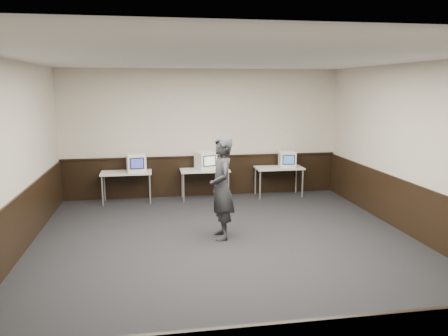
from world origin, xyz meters
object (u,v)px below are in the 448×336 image
Objects in this scene: desk_left at (126,175)px; emac_left at (136,163)px; person at (222,188)px; emac_right at (287,159)px; desk_right at (279,170)px; desk_center at (205,172)px; emac_center at (206,160)px.

desk_left is 0.38m from emac_left.
emac_right is at bearing 140.78° from person.
emac_right reaches higher than desk_right.
emac_left reaches higher than desk_right.
person is at bearing -124.12° from desk_right.
desk_left is 4.01m from emac_right.
desk_center is 2.32× the size of emac_left.
desk_right is 1.90m from emac_center.
person is at bearing -90.85° from desk_center.
desk_right is 3.47m from person.
desk_right is at bearing -19.50° from emac_center.
emac_left reaches higher than desk_center.
person is at bearing -119.49° from emac_right.
emac_center is at bearing -4.43° from emac_left.
desk_left is at bearing 163.24° from emac_center.
desk_right is (3.80, 0.00, 0.00)m from desk_left.
desk_center is 2.11× the size of emac_center.
emac_left is at bearing 164.46° from emac_center.
emac_right is at bearing -0.27° from desk_left.
emac_center is 0.30× the size of person.
emac_center is (1.68, 0.08, -0.00)m from emac_left.
desk_left is 1.00× the size of desk_right.
person is (1.61, -2.84, -0.03)m from emac_left.
emac_center is at bearing 178.61° from desk_right.
desk_left is 1.95m from emac_center.
person is (-2.15, -2.85, -0.01)m from emac_right.
desk_left is 3.43m from person.
emac_left is 3.26m from person.
emac_left reaches higher than emac_center.
emac_right is 0.25× the size of person.
emac_right is at bearing -19.89° from emac_center.
desk_right is at bearing 143.68° from person.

